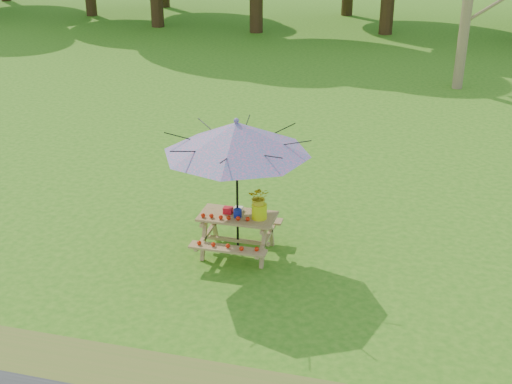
# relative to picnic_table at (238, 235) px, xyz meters

# --- Properties ---
(ground) EXTENTS (120.00, 120.00, 0.00)m
(ground) POSITION_rel_picnic_table_xyz_m (-1.49, -0.50, -0.33)
(ground) COLOR #2F6C14
(ground) RESTS_ON ground
(drygrass_strip) EXTENTS (120.00, 1.20, 0.01)m
(drygrass_strip) POSITION_rel_picnic_table_xyz_m (-1.49, -3.30, -0.32)
(drygrass_strip) COLOR olive
(drygrass_strip) RESTS_ON ground
(picnic_table) EXTENTS (1.20, 1.32, 0.67)m
(picnic_table) POSITION_rel_picnic_table_xyz_m (0.00, 0.00, 0.00)
(picnic_table) COLOR #946343
(picnic_table) RESTS_ON ground
(patio_umbrella) EXTENTS (2.45, 2.45, 2.26)m
(patio_umbrella) POSITION_rel_picnic_table_xyz_m (0.00, 0.00, 1.62)
(patio_umbrella) COLOR black
(patio_umbrella) RESTS_ON ground
(produce_bins) EXTENTS (0.32, 0.33, 0.13)m
(produce_bins) POSITION_rel_picnic_table_xyz_m (-0.05, 0.02, 0.40)
(produce_bins) COLOR red
(produce_bins) RESTS_ON picnic_table
(tomatoes_row) EXTENTS (0.77, 0.13, 0.07)m
(tomatoes_row) POSITION_rel_picnic_table_xyz_m (-0.15, -0.18, 0.38)
(tomatoes_row) COLOR red
(tomatoes_row) RESTS_ON picnic_table
(flower_bucket) EXTENTS (0.36, 0.32, 0.53)m
(flower_bucket) POSITION_rel_picnic_table_xyz_m (0.36, -0.02, 0.63)
(flower_bucket) COLOR #E1E70C
(flower_bucket) RESTS_ON picnic_table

